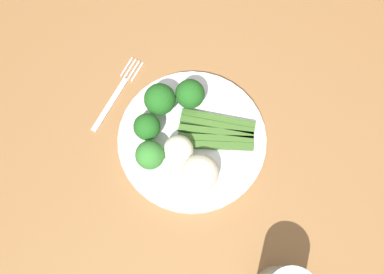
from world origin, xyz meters
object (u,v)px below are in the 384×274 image
Objects in this scene: broccoli_back_right at (190,94)px; fork at (117,93)px; plate at (192,139)px; asparagus_bundle at (216,132)px; cauliflower_mid at (178,150)px; broccoli_near_center at (147,127)px; broccoli_right at (160,100)px; broccoli_left at (150,155)px; cauliflower_outer_edge at (200,173)px; dining_table at (225,157)px.

broccoli_back_right reaches higher than fork.
asparagus_bundle reaches higher than plate.
cauliflower_mid is 0.18m from fork.
fork is (-0.20, -0.03, -0.02)m from asparagus_bundle.
broccoli_near_center is at bearing -115.31° from fork.
broccoli_back_right is at bearing 127.03° from plate.
asparagus_bundle is at bearing 8.20° from broccoli_right.
plate is 3.91× the size of broccoli_right.
asparagus_bundle is at bearing 58.13° from broccoli_left.
broccoli_left is 0.10m from broccoli_right.
broccoli_left is 1.16× the size of cauliflower_mid.
plate is at bearing -96.21° from fork.
broccoli_left is 0.96× the size of cauliflower_outer_edge.
plate is 0.08m from broccoli_back_right.
cauliflower_mid reaches higher than dining_table.
dining_table is 0.19m from broccoli_back_right.
cauliflower_mid is at bearing -128.24° from dining_table.
broccoli_near_center is (-0.03, -0.09, -0.00)m from broccoli_back_right.
cauliflower_mid is (0.03, 0.04, -0.01)m from broccoli_left.
broccoli_right reaches higher than fork.
broccoli_back_right is 0.13m from broccoli_left.
broccoli_right is (-0.14, -0.02, 0.16)m from dining_table.
broccoli_back_right is 1.06× the size of broccoli_left.
broccoli_left reaches higher than fork.
broccoli_near_center reaches higher than cauliflower_mid.
broccoli_left is at bearing -124.81° from fork.
cauliflower_mid is at bearing 166.25° from cauliflower_outer_edge.
broccoli_right is at bearing 168.41° from plate.
broccoli_near_center is at bearing 132.00° from broccoli_left.
broccoli_right is 0.09m from cauliflower_mid.
dining_table is at bearing 8.92° from broccoli_right.
fork is at bearing -170.11° from dining_table.
cauliflower_outer_edge is (0.09, -0.11, -0.01)m from broccoli_back_right.
cauliflower_outer_edge is (-0.01, -0.09, 0.15)m from dining_table.
plate is at bearing 18.28° from asparagus_bundle.
broccoli_back_right reaches higher than asparagus_bundle.
broccoli_right is 1.19× the size of broccoli_near_center.
dining_table is 22.11× the size of broccoli_near_center.
cauliflower_mid is (-0.00, -0.04, 0.03)m from plate.
broccoli_right is at bearing -133.60° from broccoli_back_right.
asparagus_bundle reaches higher than dining_table.
cauliflower_outer_edge reaches higher than broccoli_near_center.
dining_table is 0.18m from cauliflower_mid.
plate is at bearing 86.64° from cauliflower_mid.
plate is 1.81× the size of asparagus_bundle.
cauliflower_mid reaches higher than plate.
asparagus_bundle is at bearing -87.37° from fork.
dining_table is 18.60× the size of broccoli_right.
dining_table is 0.13m from plate.
asparagus_bundle is at bearing -168.05° from dining_table.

